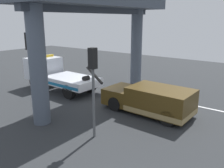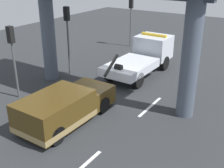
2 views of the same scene
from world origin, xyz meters
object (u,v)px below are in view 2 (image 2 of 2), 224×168
(towed_van_green, at_px, (64,108))
(traffic_light_far, at_px, (67,26))
(tow_truck_white, at_px, (144,55))
(traffic_light_mid, at_px, (131,11))
(traffic_light_near, at_px, (12,47))

(towed_van_green, relative_size, traffic_light_far, 1.14)
(tow_truck_white, relative_size, traffic_light_far, 1.59)
(tow_truck_white, height_order, traffic_light_mid, traffic_light_mid)
(traffic_light_mid, bearing_deg, towed_van_green, -163.30)
(traffic_light_near, xyz_separation_m, traffic_light_mid, (13.00, 0.00, 0.17))
(traffic_light_far, distance_m, traffic_light_mid, 8.50)
(traffic_light_near, relative_size, traffic_light_mid, 0.94)
(traffic_light_far, bearing_deg, towed_van_green, -141.73)
(towed_van_green, height_order, traffic_light_near, traffic_light_near)
(traffic_light_far, xyz_separation_m, traffic_light_mid, (8.50, 0.00, -0.16))
(tow_truck_white, bearing_deg, traffic_light_mid, 37.48)
(traffic_light_near, distance_m, traffic_light_far, 4.51)
(towed_van_green, relative_size, traffic_light_mid, 1.20)
(towed_van_green, bearing_deg, traffic_light_near, 80.10)
(tow_truck_white, distance_m, towed_van_green, 8.34)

